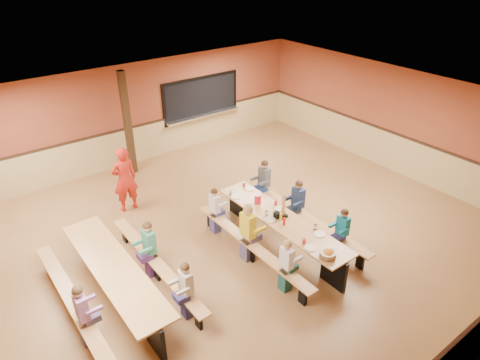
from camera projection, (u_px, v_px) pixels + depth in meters
ground at (226, 241)px, 9.70m from camera, size 12.00×12.00×0.00m
room_envelope at (225, 216)px, 9.36m from camera, size 12.04×10.04×3.02m
kitchen_pass_through at (201, 100)px, 13.80m from camera, size 2.78×0.28×1.38m
structural_post at (128, 124)px, 11.92m from camera, size 0.18×0.18×3.00m
cafeteria_table_main at (281, 227)px, 9.29m from camera, size 1.91×3.70×0.74m
cafeteria_table_second at (115, 276)px, 7.92m from camera, size 1.91×3.70×0.74m
seated_child_white_left at (286, 266)px, 8.08m from camera, size 0.34×0.28×1.15m
seated_adult_yellow at (248, 233)px, 8.86m from camera, size 0.43×0.35×1.33m
seated_child_grey_left at (215, 211)px, 9.76m from camera, size 0.33×0.27×1.13m
seated_child_teal_right at (342, 233)px, 9.01m from camera, size 0.34×0.28×1.15m
seated_child_navy_right at (298, 204)px, 9.92m from camera, size 0.38×0.31×1.22m
seated_child_char_right at (264, 183)px, 10.76m from camera, size 0.39×0.32×1.24m
seated_child_purple_sec at (83, 316)px, 6.96m from camera, size 0.37×0.30×1.21m
seated_child_green_sec at (150, 249)px, 8.45m from camera, size 0.39×0.32×1.24m
seated_child_tan_sec at (187, 290)px, 7.50m from camera, size 0.35×0.29×1.17m
standing_woman at (125, 179)px, 10.47m from camera, size 0.64×0.43×1.70m
punch_pitcher at (258, 199)px, 9.67m from camera, size 0.16×0.16×0.22m
chip_bowl at (328, 254)px, 8.02m from camera, size 0.32×0.32×0.15m
napkin_dispenser at (277, 215)px, 9.19m from camera, size 0.10×0.14×0.13m
condiment_mustard at (281, 217)px, 9.09m from camera, size 0.06×0.06×0.17m
condiment_ketchup at (284, 221)px, 8.93m from camera, size 0.06×0.06×0.17m
table_paddle at (283, 212)px, 9.16m from camera, size 0.16×0.16×0.56m
place_settings at (281, 216)px, 9.16m from camera, size 0.65×3.30×0.11m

